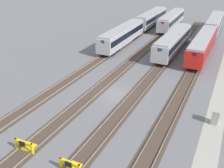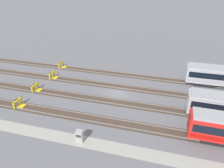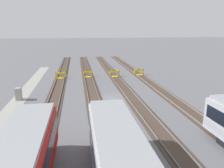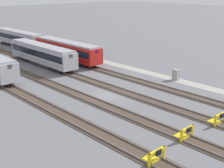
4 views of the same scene
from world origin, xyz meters
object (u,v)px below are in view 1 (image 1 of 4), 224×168
at_px(bumper_stop_middle_track, 26,145).
at_px(bumper_stop_near_inner_track, 72,166).
at_px(subway_car_front_row_rightmost, 122,35).
at_px(subway_car_front_row_left_inner, 214,24).
at_px(electrical_cabinet, 215,117).
at_px(subway_car_front_row_leftmost, 152,18).
at_px(subway_car_front_row_centre, 202,45).
at_px(subway_car_back_row_leftmost, 173,41).
at_px(subway_car_front_row_right_inner, 171,20).

bearing_deg(bumper_stop_middle_track, bumper_stop_near_inner_track, -94.23).
distance_m(subway_car_front_row_rightmost, bumper_stop_near_inner_track, 35.73).
height_order(subway_car_front_row_left_inner, electrical_cabinet, subway_car_front_row_left_inner).
distance_m(subway_car_front_row_leftmost, bumper_stop_near_inner_track, 54.38).
relative_size(subway_car_front_row_centre, electrical_cabinet, 11.26).
bearing_deg(bumper_stop_near_inner_track, subway_car_front_row_centre, -8.62).
bearing_deg(subway_car_back_row_leftmost, subway_car_front_row_right_inner, 15.02).
bearing_deg(subway_car_back_row_leftmost, subway_car_front_row_leftmost, 28.32).
distance_m(subway_car_front_row_centre, subway_car_front_row_right_inner, 21.65).
height_order(subway_car_front_row_left_inner, subway_car_front_row_right_inner, same).
relative_size(subway_car_front_row_left_inner, subway_car_back_row_leftmost, 1.00).
distance_m(subway_car_front_row_left_inner, subway_car_back_row_leftmost, 19.68).
relative_size(subway_car_front_row_left_inner, bumper_stop_near_inner_track, 9.00).
xyz_separation_m(subway_car_front_row_rightmost, electrical_cabinet, (-21.78, -20.17, -1.24)).
bearing_deg(bumper_stop_near_inner_track, subway_car_front_row_rightmost, 16.87).
height_order(subway_car_front_row_centre, subway_car_front_row_rightmost, same).
height_order(subway_car_front_row_right_inner, subway_car_back_row_leftmost, same).
relative_size(subway_car_front_row_leftmost, bumper_stop_middle_track, 8.98).
height_order(subway_car_front_row_right_inner, subway_car_front_row_rightmost, same).
bearing_deg(subway_car_front_row_centre, subway_car_back_row_leftmost, 90.00).
relative_size(subway_car_front_row_rightmost, electrical_cabinet, 11.28).
bearing_deg(bumper_stop_near_inner_track, subway_car_front_row_leftmost, 11.03).
height_order(subway_car_front_row_rightmost, bumper_stop_near_inner_track, subway_car_front_row_rightmost).
height_order(subway_car_front_row_left_inner, subway_car_front_row_centre, same).
bearing_deg(subway_car_front_row_leftmost, subway_car_front_row_left_inner, -90.75).
bearing_deg(subway_car_front_row_leftmost, subway_car_front_row_right_inner, -91.88).
height_order(subway_car_front_row_left_inner, bumper_stop_near_inner_track, subway_car_front_row_left_inner).
relative_size(subway_car_front_row_left_inner, subway_car_front_row_rightmost, 1.00).
bearing_deg(subway_car_front_row_right_inner, bumper_stop_near_inner_track, -174.45).
relative_size(subway_car_front_row_right_inner, subway_car_front_row_rightmost, 1.00).
relative_size(subway_car_front_row_centre, subway_car_front_row_rightmost, 1.00).
distance_m(subway_car_front_row_leftmost, bumper_stop_middle_track, 53.25).
bearing_deg(bumper_stop_middle_track, subway_car_front_row_right_inner, -0.02).
bearing_deg(electrical_cabinet, subway_car_front_row_left_inner, 6.56).
height_order(subway_car_front_row_leftmost, subway_car_front_row_rightmost, same).
xyz_separation_m(bumper_stop_middle_track, electrical_cabinet, (12.00, -14.99, 0.29)).
bearing_deg(bumper_stop_near_inner_track, electrical_cabinet, -38.37).
relative_size(subway_car_front_row_rightmost, bumper_stop_near_inner_track, 9.01).
bearing_deg(bumper_stop_near_inner_track, subway_car_front_row_right_inner, 5.55).
distance_m(subway_car_front_row_centre, electrical_cabinet, 22.30).
height_order(subway_car_front_row_rightmost, electrical_cabinet, subway_car_front_row_rightmost).
bearing_deg(subway_car_front_row_centre, subway_car_front_row_left_inner, 0.18).
distance_m(subway_car_front_row_centre, subway_car_back_row_leftmost, 5.24).
xyz_separation_m(subway_car_front_row_rightmost, subway_car_back_row_leftmost, (0.00, -10.30, 0.00)).
bearing_deg(subway_car_front_row_centre, electrical_cabinet, -168.01).
height_order(subway_car_front_row_leftmost, bumper_stop_middle_track, subway_car_front_row_leftmost).
xyz_separation_m(subway_car_front_row_left_inner, bumper_stop_near_inner_track, (-53.15, 5.12, -1.53)).
relative_size(subway_car_front_row_left_inner, bumper_stop_middle_track, 9.00).
xyz_separation_m(subway_car_front_row_right_inner, bumper_stop_near_inner_track, (-53.19, -5.16, -1.53)).
bearing_deg(subway_car_back_row_leftmost, subway_car_front_row_left_inner, -15.24).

